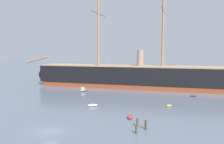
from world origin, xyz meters
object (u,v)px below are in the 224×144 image
at_px(sailboat_far_left, 76,80).
at_px(seagull_in_flight, 107,59).
at_px(mooring_piling_nearest, 136,130).
at_px(tall_ship, 129,76).
at_px(dinghy_mid_right, 169,106).
at_px(mooring_piling_right_pair, 146,125).
at_px(mooring_piling_left_pair, 137,123).
at_px(dinghy_foreground_right, 130,117).
at_px(dinghy_alongside_stern, 193,96).
at_px(motorboat_alongside_bow, 83,90).
at_px(dinghy_near_centre, 92,105).

xyz_separation_m(sailboat_far_left, seagull_in_flight, (25.67, -24.97, 9.87)).
bearing_deg(sailboat_far_left, mooring_piling_nearest, -49.89).
relative_size(tall_ship, dinghy_mid_right, 37.56).
xyz_separation_m(mooring_piling_right_pair, seagull_in_flight, (-17.26, 22.51, 9.56)).
xyz_separation_m(sailboat_far_left, mooring_piling_left_pair, (41.29, -46.70, 0.27)).
height_order(dinghy_foreground_right, mooring_piling_nearest, mooring_piling_nearest).
distance_m(dinghy_alongside_stern, mooring_piling_nearest, 34.46).
relative_size(mooring_piling_nearest, seagull_in_flight, 1.37).
relative_size(dinghy_alongside_stern, sailboat_far_left, 0.39).
bearing_deg(mooring_piling_left_pair, tall_ship, 111.37).
bearing_deg(mooring_piling_right_pair, motorboat_alongside_bow, 135.57).
bearing_deg(mooring_piling_right_pair, dinghy_mid_right, 87.83).
bearing_deg(tall_ship, dinghy_near_centre, -86.88).
relative_size(tall_ship, mooring_piling_nearest, 60.06).
relative_size(motorboat_alongside_bow, mooring_piling_nearest, 2.51).
bearing_deg(dinghy_alongside_stern, dinghy_mid_right, -106.21).
bearing_deg(tall_ship, sailboat_far_left, 163.71).
bearing_deg(motorboat_alongside_bow, dinghy_foreground_right, -43.56).
distance_m(dinghy_mid_right, mooring_piling_left_pair, 16.74).
bearing_deg(dinghy_alongside_stern, sailboat_far_left, 161.46).
height_order(dinghy_mid_right, sailboat_far_left, sailboat_far_left).
xyz_separation_m(dinghy_foreground_right, dinghy_alongside_stern, (9.16, 26.49, -0.04)).
height_order(dinghy_mid_right, dinghy_alongside_stern, dinghy_alongside_stern).
bearing_deg(tall_ship, mooring_piling_right_pair, -66.99).
xyz_separation_m(dinghy_near_centre, mooring_piling_right_pair, (15.33, -10.44, 0.48)).
bearing_deg(dinghy_foreground_right, mooring_piling_left_pair, -56.70).
distance_m(tall_ship, mooring_piling_left_pair, 42.12).
height_order(tall_ship, mooring_piling_left_pair, tall_ship).
xyz_separation_m(motorboat_alongside_bow, seagull_in_flight, (10.19, -4.40, 9.85)).
xyz_separation_m(dinghy_mid_right, dinghy_alongside_stern, (4.11, 14.13, 0.01)).
distance_m(tall_ship, sailboat_far_left, 27.30).
bearing_deg(dinghy_alongside_stern, mooring_piling_nearest, -99.29).
relative_size(dinghy_foreground_right, mooring_piling_left_pair, 1.75).
relative_size(sailboat_far_left, mooring_piling_right_pair, 3.49).
relative_size(dinghy_mid_right, sailboat_far_left, 0.39).
xyz_separation_m(tall_ship, mooring_piling_left_pair, (15.30, -39.11, -3.23)).
xyz_separation_m(dinghy_alongside_stern, mooring_piling_nearest, (-5.56, -34.01, 0.40)).
distance_m(tall_ship, mooring_piling_nearest, 45.49).
bearing_deg(mooring_piling_right_pair, mooring_piling_left_pair, 154.54).
relative_size(dinghy_near_centre, mooring_piling_right_pair, 1.61).
relative_size(dinghy_mid_right, mooring_piling_left_pair, 1.43).
relative_size(tall_ship, mooring_piling_left_pair, 53.90).
relative_size(dinghy_mid_right, motorboat_alongside_bow, 0.64).
height_order(dinghy_alongside_stern, sailboat_far_left, sailboat_far_left).
distance_m(mooring_piling_nearest, mooring_piling_right_pair, 2.65).
bearing_deg(tall_ship, dinghy_foreground_right, -70.24).
distance_m(motorboat_alongside_bow, mooring_piling_nearest, 39.71).
bearing_deg(seagull_in_flight, dinghy_mid_right, -16.07).
height_order(dinghy_near_centre, mooring_piling_left_pair, mooring_piling_left_pair).
relative_size(dinghy_foreground_right, sailboat_far_left, 0.47).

